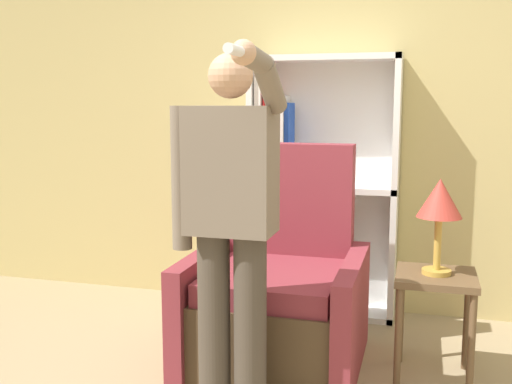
{
  "coord_description": "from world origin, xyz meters",
  "views": [
    {
      "loc": [
        0.49,
        -2.16,
        1.46
      ],
      "look_at": [
        -0.3,
        0.65,
        1.02
      ],
      "focal_mm": 42.0,
      "sensor_mm": 36.0,
      "label": 1
    }
  ],
  "objects_px": {
    "bookcase": "(305,190)",
    "armchair": "(279,296)",
    "person_standing": "(230,219)",
    "table_lamp": "(439,203)",
    "side_table": "(435,294)"
  },
  "relations": [
    {
      "from": "bookcase",
      "to": "armchair",
      "type": "distance_m",
      "value": 0.97
    },
    {
      "from": "bookcase",
      "to": "person_standing",
      "type": "height_order",
      "value": "bookcase"
    },
    {
      "from": "person_standing",
      "to": "table_lamp",
      "type": "bearing_deg",
      "value": 36.47
    },
    {
      "from": "bookcase",
      "to": "table_lamp",
      "type": "distance_m",
      "value": 1.24
    },
    {
      "from": "bookcase",
      "to": "table_lamp",
      "type": "xyz_separation_m",
      "value": [
        0.87,
        -0.88,
        0.09
      ]
    },
    {
      "from": "side_table",
      "to": "person_standing",
      "type": "bearing_deg",
      "value": -143.53
    },
    {
      "from": "armchair",
      "to": "side_table",
      "type": "xyz_separation_m",
      "value": [
        0.85,
        -0.05,
        0.1
      ]
    },
    {
      "from": "table_lamp",
      "to": "side_table",
      "type": "bearing_deg",
      "value": -90.0
    },
    {
      "from": "armchair",
      "to": "side_table",
      "type": "height_order",
      "value": "armchair"
    },
    {
      "from": "bookcase",
      "to": "person_standing",
      "type": "bearing_deg",
      "value": -91.36
    },
    {
      "from": "side_table",
      "to": "table_lamp",
      "type": "relative_size",
      "value": 1.15
    },
    {
      "from": "bookcase",
      "to": "armchair",
      "type": "bearing_deg",
      "value": -88.71
    },
    {
      "from": "side_table",
      "to": "table_lamp",
      "type": "distance_m",
      "value": 0.48
    },
    {
      "from": "person_standing",
      "to": "side_table",
      "type": "xyz_separation_m",
      "value": [
        0.91,
        0.67,
        -0.48
      ]
    },
    {
      "from": "armchair",
      "to": "table_lamp",
      "type": "distance_m",
      "value": 1.03
    }
  ]
}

